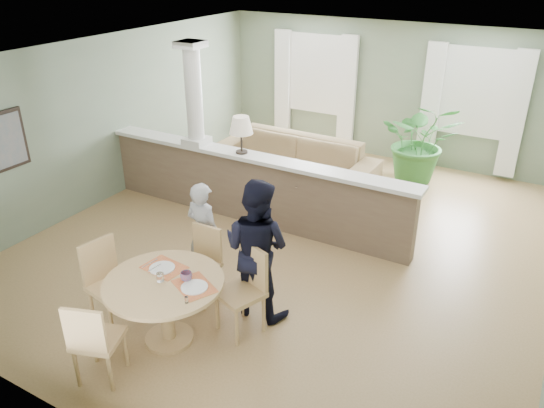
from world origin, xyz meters
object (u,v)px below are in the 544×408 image
Objects in this scene: man_person at (257,248)px; sofa at (291,163)px; child_person at (204,234)px; houseplant at (421,141)px; dining_table at (166,293)px; chair_near at (94,339)px; chair_far_boy at (203,260)px; chair_far_man at (245,286)px; chair_side at (107,279)px.

sofa is at bearing -67.36° from man_person.
child_person is (0.47, -3.23, 0.25)m from sofa.
houseplant is 1.10× the size of child_person.
houseplant is 1.20× the size of dining_table.
dining_table is (-1.11, -5.77, -0.15)m from houseplant.
houseplant is 1.59× the size of chair_near.
sofa is at bearing 99.68° from chair_far_boy.
child_person is at bearing -81.20° from sofa.
chair_far_boy is 0.97× the size of chair_near.
man_person is at bearing 6.51° from chair_far_boy.
chair_far_man is at bearing 44.55° from dining_table.
dining_table is 0.92× the size of child_person.
child_person reaches higher than chair_far_boy.
sofa is 3.71m from man_person.
chair_far_man reaches higher than sofa.
chair_far_boy is at bearing -177.44° from chair_far_man.
chair_far_man is 1.66m from chair_near.
houseplant reaches higher than chair_far_man.
sofa is at bearing 100.39° from dining_table.
child_person reaches higher than dining_table.
chair_side is at bearing -125.87° from chair_far_boy.
dining_table is at bearing -80.69° from chair_far_boy.
chair_far_boy is 1.70m from chair_near.
chair_side is (-1.91, -5.84, -0.20)m from houseplant.
sofa is 4.44m from chair_side.
chair_far_man is 0.73× the size of child_person.
chair_far_man reaches higher than chair_far_boy.
dining_table is at bearing 112.20° from child_person.
dining_table is at bearing -74.87° from chair_side.
chair_far_boy is 0.55× the size of man_person.
chair_near is 0.57× the size of man_person.
houseplant is 4.85m from child_person.
sofa is 2.39m from houseplant.
chair_side reaches higher than dining_table.
houseplant reaches higher than chair_side.
chair_side is (-0.60, 0.78, 0.03)m from chair_near.
chair_near is (-0.20, -0.84, -0.08)m from dining_table.
chair_far_man is (0.77, -0.25, 0.05)m from chair_far_boy.
chair_far_boy is at bearing -111.28° from chair_near.
houseplant is 1.50× the size of chair_far_man.
houseplant is 6.14m from chair_side.
man_person reaches higher than sofa.
chair_side reaches higher than sofa.
dining_table is 1.13m from man_person.
chair_far_man reaches higher than chair_near.
man_person is at bearing 120.04° from chair_far_man.
man_person is (0.71, 0.09, 0.33)m from chair_far_boy.
chair_near is at bearing -82.83° from sofa.
chair_far_boy is 0.92× the size of chair_far_man.
man_person reaches higher than child_person.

